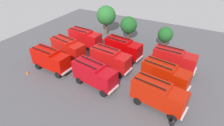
{
  "coord_description": "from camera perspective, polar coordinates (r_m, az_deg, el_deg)",
  "views": [
    {
      "loc": [
        12.46,
        -23.17,
        18.12
      ],
      "look_at": [
        0.0,
        0.0,
        1.4
      ],
      "focal_mm": 29.25,
      "sensor_mm": 36.0,
      "label": 1
    }
  ],
  "objects": [
    {
      "name": "ground_plane",
      "position": [
        31.95,
        -0.0,
        -2.12
      ],
      "size": [
        55.68,
        55.68,
        0.0
      ],
      "primitive_type": "plane",
      "color": "#4C4C51"
    },
    {
      "name": "fire_truck_0",
      "position": [
        32.58,
        -18.69,
        1.21
      ],
      "size": [
        7.34,
        3.13,
        3.88
      ],
      "rotation": [
        0.0,
        0.0,
        -0.06
      ],
      "color": "#B90902",
      "rests_on": "ground"
    },
    {
      "name": "fire_truck_1",
      "position": [
        27.42,
        -5.56,
        -3.36
      ],
      "size": [
        7.49,
        3.63,
        3.88
      ],
      "rotation": [
        0.0,
        0.0,
        -0.15
      ],
      "color": "#AC0710",
      "rests_on": "ground"
    },
    {
      "name": "fire_truck_2",
      "position": [
        24.54,
        14.24,
        -9.4
      ],
      "size": [
        7.47,
        3.57,
        3.88
      ],
      "rotation": [
        0.0,
        0.0,
        -0.14
      ],
      "color": "#AB1505",
      "rests_on": "ground"
    },
    {
      "name": "fire_truck_3",
      "position": [
        35.45,
        -13.62,
        4.7
      ],
      "size": [
        7.51,
        3.71,
        3.88
      ],
      "rotation": [
        0.0,
        0.0,
        -0.17
      ],
      "color": "#B81009",
      "rests_on": "ground"
    },
    {
      "name": "fire_truck_4",
      "position": [
        30.91,
        -0.52,
        1.33
      ],
      "size": [
        7.41,
        3.35,
        3.88
      ],
      "rotation": [
        0.0,
        0.0,
        -0.1
      ],
      "color": "#B50E0E",
      "rests_on": "ground"
    },
    {
      "name": "fire_truck_5",
      "position": [
        28.27,
        16.23,
        -3.45
      ],
      "size": [
        7.51,
        3.71,
        3.88
      ],
      "rotation": [
        0.0,
        0.0,
        -0.17
      ],
      "color": "#A81403",
      "rests_on": "ground"
    },
    {
      "name": "fire_truck_6",
      "position": [
        38.92,
        -8.46,
        7.85
      ],
      "size": [
        7.34,
        3.12,
        3.88
      ],
      "rotation": [
        0.0,
        0.0,
        -0.06
      ],
      "color": "#B90B0C",
      "rests_on": "ground"
    },
    {
      "name": "fire_truck_7",
      "position": [
        34.55,
        3.46,
        4.85
      ],
      "size": [
        7.45,
        3.48,
        3.88
      ],
      "rotation": [
        0.0,
        0.0,
        -0.12
      ],
      "color": "#AF0304",
      "rests_on": "ground"
    },
    {
      "name": "fire_truck_8",
      "position": [
        32.59,
        18.82,
        1.2
      ],
      "size": [
        7.34,
        3.13,
        3.88
      ],
      "rotation": [
        0.0,
        0.0,
        -0.06
      ],
      "color": "#AC0F0F",
      "rests_on": "ground"
    },
    {
      "name": "firefighter_0",
      "position": [
        36.06,
        15.21,
        2.79
      ],
      "size": [
        0.44,
        0.48,
        1.72
      ],
      "rotation": [
        0.0,
        0.0,
        3.79
      ],
      "color": "black",
      "rests_on": "ground"
    },
    {
      "name": "firefighter_1",
      "position": [
        37.39,
        -11.37,
        4.56
      ],
      "size": [
        0.48,
        0.43,
        1.82
      ],
      "rotation": [
        0.0,
        0.0,
        4.16
      ],
      "color": "black",
      "rests_on": "ground"
    },
    {
      "name": "firefighter_2",
      "position": [
        23.07,
        18.39,
        -17.86
      ],
      "size": [
        0.42,
        0.48,
        1.73
      ],
      "rotation": [
        0.0,
        0.0,
        2.62
      ],
      "color": "black",
      "rests_on": "ground"
    },
    {
      "name": "tree_0",
      "position": [
        43.99,
        -1.81,
        14.62
      ],
      "size": [
        4.48,
        4.48,
        6.94
      ],
      "color": "brown",
      "rests_on": "ground"
    },
    {
      "name": "tree_1",
      "position": [
        40.64,
        5.2,
        11.71
      ],
      "size": [
        3.67,
        3.67,
        5.69
      ],
      "color": "brown",
      "rests_on": "ground"
    },
    {
      "name": "tree_2",
      "position": [
        38.86,
        16.35,
        8.51
      ],
      "size": [
        3.06,
        3.06,
        4.75
      ],
      "color": "brown",
      "rests_on": "ground"
    },
    {
      "name": "traffic_cone_0",
      "position": [
        40.59,
        -3.8,
        6.35
      ],
      "size": [
        0.45,
        0.45,
        0.64
      ],
      "primitive_type": "cone",
      "color": "#F2600C",
      "rests_on": "ground"
    },
    {
      "name": "traffic_cone_1",
      "position": [
        33.61,
        -13.16,
        -0.49
      ],
      "size": [
        0.45,
        0.45,
        0.64
      ],
      "primitive_type": "cone",
      "color": "#F2600C",
      "rests_on": "ground"
    },
    {
      "name": "traffic_cone_2",
      "position": [
        33.98,
        -24.98,
        -2.68
      ],
      "size": [
        0.39,
        0.39,
        0.55
      ],
      "primitive_type": "cone",
      "color": "#F2600C",
      "rests_on": "ground"
    }
  ]
}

